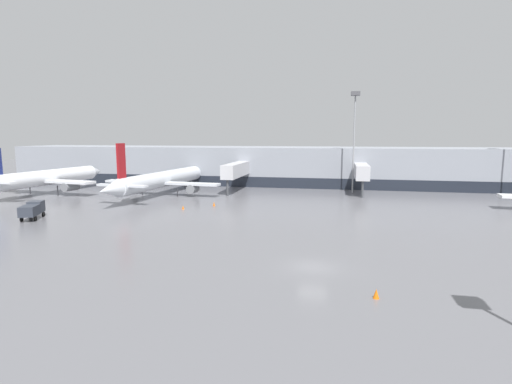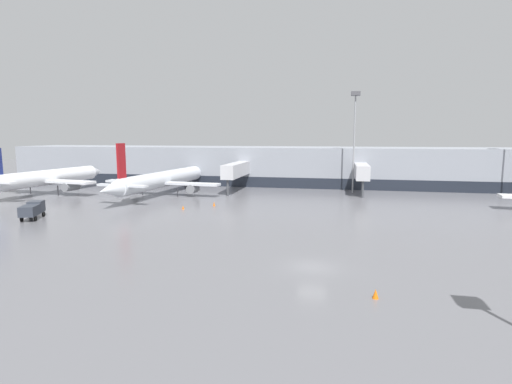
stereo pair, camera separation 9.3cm
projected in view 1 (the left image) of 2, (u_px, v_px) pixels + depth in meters
The scene contains 10 objects.
ground_plane at pixel (313, 267), 35.87m from camera, with size 320.00×320.00×0.00m, color slate.
terminal_building at pixel (329, 166), 95.27m from camera, with size 160.00×30.70×9.00m.
parked_jet_1 at pixel (161, 180), 79.06m from camera, with size 24.63×37.40×10.49m.
parked_jet_2 at pixel (45, 178), 79.96m from camera, with size 22.39×32.62×9.59m.
service_truck_1 at pixel (32, 209), 56.39m from camera, with size 3.59×5.39×2.34m.
traffic_cone_0 at pixel (21, 209), 61.91m from camera, with size 0.40×0.40×0.75m.
traffic_cone_1 at pixel (183, 207), 64.10m from camera, with size 0.41×0.41×0.59m.
traffic_cone_2 at pixel (214, 204), 66.97m from camera, with size 0.38×0.38×0.71m.
traffic_cone_3 at pixel (376, 294), 28.90m from camera, with size 0.46×0.46×0.71m.
apron_light_mast_1 at pixel (355, 115), 80.57m from camera, with size 1.80×1.80×20.51m.
Camera 1 is at (1.92, -34.90, 11.69)m, focal length 28.00 mm.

